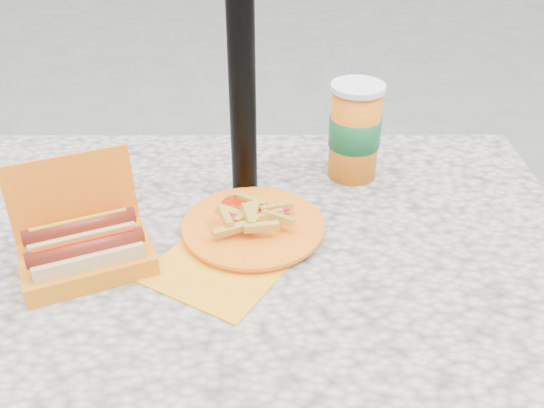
{
  "coord_description": "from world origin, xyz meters",
  "views": [
    {
      "loc": [
        0.05,
        -0.88,
        1.38
      ],
      "look_at": [
        0.05,
        0.03,
        0.8
      ],
      "focal_mm": 40.0,
      "sensor_mm": 36.0,
      "label": 1
    }
  ],
  "objects_px": {
    "umbrella_pole": "(240,12)",
    "hotdog_box": "(85,248)",
    "fries_plate": "(250,228)",
    "soda_cup": "(355,131)"
  },
  "relations": [
    {
      "from": "umbrella_pole",
      "to": "fries_plate",
      "type": "xyz_separation_m",
      "value": [
        0.01,
        -0.16,
        -0.34
      ]
    },
    {
      "from": "umbrella_pole",
      "to": "hotdog_box",
      "type": "distance_m",
      "value": 0.47
    },
    {
      "from": "soda_cup",
      "to": "umbrella_pole",
      "type": "bearing_deg",
      "value": -165.68
    },
    {
      "from": "umbrella_pole",
      "to": "soda_cup",
      "type": "distance_m",
      "value": 0.34
    },
    {
      "from": "umbrella_pole",
      "to": "hotdog_box",
      "type": "bearing_deg",
      "value": -135.55
    },
    {
      "from": "hotdog_box",
      "to": "fries_plate",
      "type": "relative_size",
      "value": 0.69
    },
    {
      "from": "umbrella_pole",
      "to": "fries_plate",
      "type": "bearing_deg",
      "value": -84.78
    },
    {
      "from": "fries_plate",
      "to": "umbrella_pole",
      "type": "bearing_deg",
      "value": 95.22
    },
    {
      "from": "fries_plate",
      "to": "soda_cup",
      "type": "bearing_deg",
      "value": 46.05
    },
    {
      "from": "hotdog_box",
      "to": "fries_plate",
      "type": "height_order",
      "value": "hotdog_box"
    }
  ]
}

